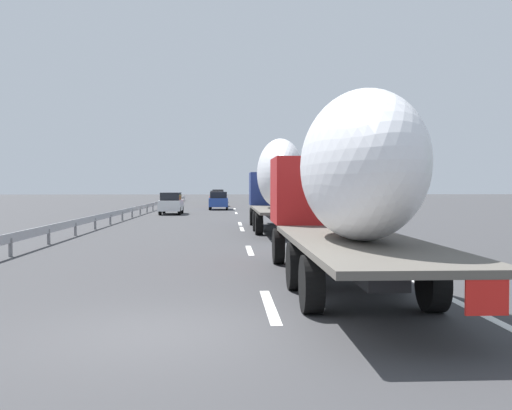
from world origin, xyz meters
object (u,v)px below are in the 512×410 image
car_blue_sedan (219,200)px  car_white_van (171,203)px  truck_trailing (345,183)px  road_sign (291,190)px  car_red_compact (217,198)px  car_yellow_coupe (218,196)px  truck_lead (278,180)px

car_blue_sedan → car_white_van: bearing=158.9°
truck_trailing → road_sign: (39.12, -3.10, -0.32)m
car_red_compact → car_white_van: bearing=170.3°
truck_trailing → car_white_van: (36.00, 7.19, -1.43)m
car_yellow_coupe → road_sign: (-34.97, -7.00, 1.08)m
car_red_compact → truck_lead: bearing=-174.6°
car_white_van → road_sign: size_ratio=1.62×
car_blue_sedan → car_red_compact: size_ratio=1.04×
car_white_van → car_blue_sedan: bearing=-21.1°
truck_trailing → car_yellow_coupe: bearing=3.0°
truck_lead → car_white_van: truck_lead is taller
car_white_van → car_yellow_coupe: 38.24m
truck_trailing → road_sign: bearing=-4.5°
road_sign → car_white_van: bearing=106.9°
truck_lead → car_red_compact: bearing=5.4°
car_blue_sedan → road_sign: size_ratio=1.54×
car_white_van → car_yellow_coupe: car_yellow_coupe is taller
truck_trailing → car_blue_sedan: truck_trailing is taller
car_yellow_coupe → car_blue_sedan: bearing=-179.0°
truck_trailing → car_white_van: truck_trailing is taller
car_blue_sedan → car_red_compact: car_red_compact is taller
road_sign → truck_lead: bearing=171.9°
truck_lead → car_blue_sedan: 28.80m
car_blue_sedan → car_yellow_coupe: 28.35m
truck_lead → car_yellow_coupe: truck_lead is taller
truck_lead → road_sign: 22.14m
truck_trailing → car_red_compact: truck_trailing is taller
truck_trailing → car_red_compact: (56.27, 3.72, -1.42)m
car_blue_sedan → truck_trailing: bearing=-175.7°
car_white_van → road_sign: bearing=-73.1°
truck_trailing → car_yellow_coupe: (74.09, 3.90, -1.40)m
car_red_compact → road_sign: bearing=-158.3°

